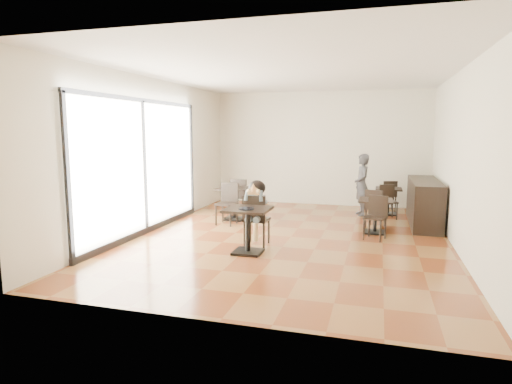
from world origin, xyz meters
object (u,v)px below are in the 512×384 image
(chair_left_a, at_px, (241,197))
(chair_back_a, at_px, (388,196))
(child, at_px, (257,213))
(child_chair, at_px, (257,220))
(cafe_table_left, at_px, (234,204))
(chair_mid_b, at_px, (375,218))
(adult_patron, at_px, (362,185))
(chair_left_b, at_px, (226,204))
(chair_mid_a, at_px, (376,208))
(cafe_table_mid, at_px, (375,216))
(chair_back_b, at_px, (389,202))
(child_table, at_px, (248,231))
(cafe_table_back, at_px, (388,201))

(chair_left_a, bearing_deg, chair_back_a, -149.68)
(child, bearing_deg, child_chair, 180.00)
(cafe_table_left, xyz_separation_m, chair_mid_b, (3.23, -1.02, 0.04))
(adult_patron, xyz_separation_m, chair_left_b, (-2.88, -1.94, -0.30))
(chair_mid_a, distance_m, chair_back_a, 2.17)
(cafe_table_mid, bearing_deg, chair_mid_a, 90.00)
(chair_left_a, bearing_deg, chair_mid_a, 176.63)
(child_chair, relative_size, chair_mid_b, 1.13)
(cafe_table_left, height_order, chair_back_a, chair_back_a)
(cafe_table_left, relative_size, chair_back_a, 0.96)
(child_chair, distance_m, chair_mid_b, 2.33)
(chair_mid_a, bearing_deg, adult_patron, -58.10)
(adult_patron, relative_size, chair_mid_a, 1.82)
(chair_left_a, bearing_deg, chair_back_b, -165.62)
(chair_left_b, bearing_deg, chair_back_a, 43.12)
(chair_left_a, bearing_deg, chair_mid_b, 159.02)
(child, xyz_separation_m, chair_mid_a, (2.09, 2.13, -0.18))
(child_chair, relative_size, chair_left_b, 1.03)
(child_table, relative_size, cafe_table_back, 1.18)
(child, bearing_deg, chair_back_a, 60.83)
(adult_patron, relative_size, chair_back_b, 1.90)
(chair_left_a, relative_size, chair_left_b, 1.00)
(cafe_table_left, distance_m, cafe_table_back, 3.91)
(cafe_table_left, bearing_deg, chair_left_b, -90.00)
(chair_left_b, bearing_deg, cafe_table_back, 37.32)
(cafe_table_left, bearing_deg, child_chair, -60.91)
(child_table, distance_m, cafe_table_left, 2.84)
(chair_left_b, bearing_deg, child_chair, -47.83)
(cafe_table_left, bearing_deg, cafe_table_mid, -8.29)
(cafe_table_mid, height_order, chair_mid_a, chair_mid_a)
(cafe_table_mid, relative_size, chair_back_b, 0.87)
(chair_mid_b, bearing_deg, chair_back_b, 98.91)
(adult_patron, xyz_separation_m, chair_left_a, (-2.88, -0.84, -0.30))
(chair_mid_b, height_order, chair_left_b, chair_left_b)
(chair_mid_b, height_order, chair_back_b, chair_mid_b)
(chair_mid_a, bearing_deg, cafe_table_back, -83.68)
(chair_mid_a, height_order, chair_left_a, chair_left_a)
(child_chair, distance_m, chair_left_b, 1.88)
(chair_back_a, bearing_deg, chair_left_a, 7.92)
(child_chair, bearing_deg, chair_back_a, -119.17)
(cafe_table_back, bearing_deg, child_chair, -122.55)
(cafe_table_mid, bearing_deg, cafe_table_back, 82.30)
(chair_mid_a, distance_m, chair_left_a, 3.27)
(chair_back_a, relative_size, chair_back_b, 1.00)
(chair_mid_a, height_order, chair_left_b, chair_left_b)
(cafe_table_mid, xyz_separation_m, chair_back_b, (0.29, 1.61, 0.05))
(cafe_table_mid, xyz_separation_m, cafe_table_left, (-3.23, 0.47, 0.03))
(child_chair, bearing_deg, chair_left_b, -52.75)
(adult_patron, height_order, cafe_table_back, adult_patron)
(child, distance_m, chair_back_a, 4.90)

